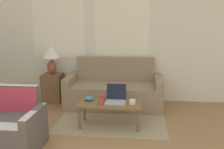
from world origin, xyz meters
TOP-DOWN VIEW (x-y plane):
  - wall_back at (-0.00, 4.13)m, footprint 6.32×0.06m
  - rug at (0.50, 3.14)m, footprint 1.82×1.85m
  - couch at (0.47, 3.70)m, footprint 1.86×0.84m
  - armchair at (-0.76, 1.77)m, footprint 0.88×0.71m
  - side_table at (-0.83, 3.83)m, footprint 0.40×0.40m
  - table_lamp at (-0.83, 3.83)m, footprint 0.36×0.36m
  - coffee_table at (0.50, 2.66)m, footprint 1.01×0.48m
  - laptop at (0.59, 2.73)m, footprint 0.32×0.32m
  - cup_navy at (0.86, 2.63)m, footprint 0.10×0.10m
  - cup_yellow at (0.36, 2.76)m, footprint 0.09×0.09m
  - cup_white at (0.37, 2.55)m, footprint 0.07×0.07m
  - snack_bowl at (0.15, 2.75)m, footprint 0.15×0.15m

SIDE VIEW (x-z plane):
  - rug at x=0.50m, z-range 0.00..0.01m
  - armchair at x=-0.76m, z-range -0.14..0.67m
  - couch at x=0.47m, z-range -0.18..0.75m
  - side_table at x=-0.83m, z-range 0.00..0.59m
  - coffee_table at x=0.50m, z-range 0.15..0.54m
  - cup_navy at x=0.86m, z-range 0.39..0.46m
  - snack_bowl at x=0.15m, z-range 0.39..0.46m
  - cup_white at x=0.37m, z-range 0.39..0.47m
  - cup_yellow at x=0.36m, z-range 0.39..0.49m
  - laptop at x=0.59m, z-range 0.32..0.58m
  - table_lamp at x=-0.83m, z-range 0.68..1.26m
  - wall_back at x=0.00m, z-range 0.01..2.61m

